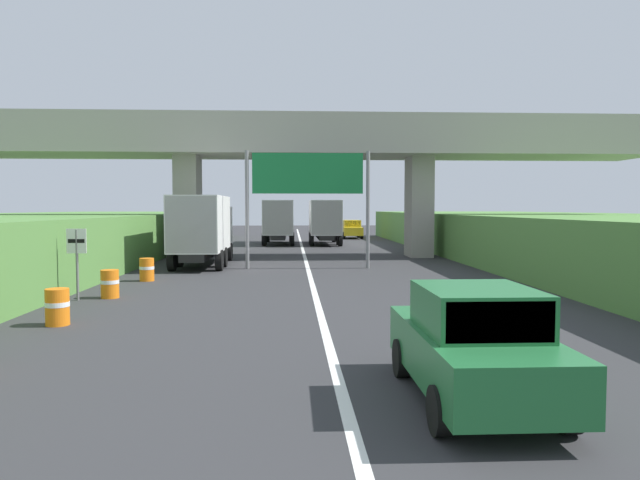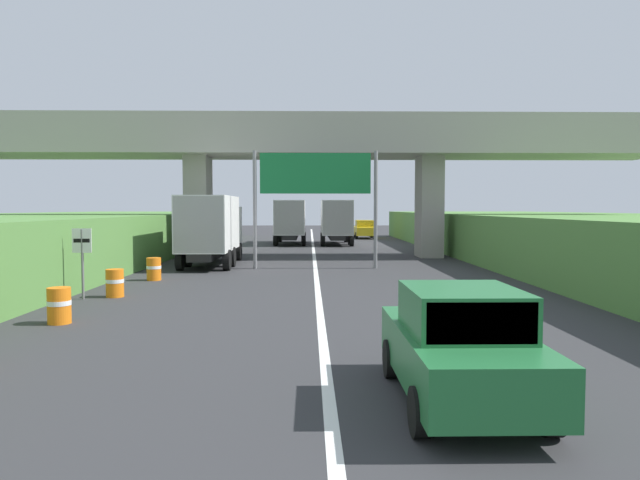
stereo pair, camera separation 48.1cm
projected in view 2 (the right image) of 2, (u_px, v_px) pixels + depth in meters
lane_centre_stripe at (316, 272)px, 25.60m from camera, size 0.20×103.65×0.01m
overpass_bridge at (314, 152)px, 33.20m from camera, size 40.00×4.80×8.04m
overhead_highway_sign at (315, 181)px, 26.98m from camera, size 5.88×0.18×5.54m
speed_limit_sign at (82, 252)px, 17.95m from camera, size 0.60×0.08×2.23m
truck_black at (290, 220)px, 45.44m from camera, size 2.44×7.30×3.44m
truck_silver at (336, 220)px, 45.06m from camera, size 2.44×7.30×3.44m
truck_white at (212, 227)px, 28.48m from camera, size 2.44×7.30×3.44m
car_yellow at (364, 229)px, 53.89m from camera, size 1.86×4.10×1.72m
car_green at (460, 346)px, 8.40m from camera, size 1.86×4.10×1.72m
construction_barrel_3 at (59, 305)px, 14.23m from camera, size 0.57×0.57×0.90m
construction_barrel_4 at (115, 283)px, 18.48m from camera, size 0.57×0.57×0.90m
construction_barrel_5 at (154, 269)px, 22.73m from camera, size 0.57×0.57×0.90m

